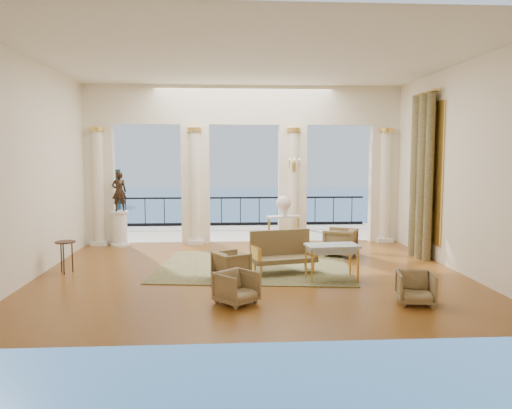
{
  "coord_description": "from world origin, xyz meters",
  "views": [
    {
      "loc": [
        -0.57,
        -10.54,
        2.55
      ],
      "look_at": [
        0.14,
        0.6,
        1.43
      ],
      "focal_mm": 35.0,
      "sensor_mm": 36.0,
      "label": 1
    }
  ],
  "objects": [
    {
      "name": "armchair_a",
      "position": [
        -0.37,
        -2.2,
        0.31
      ],
      "size": [
        0.83,
        0.82,
        0.62
      ],
      "primitive_type": "imported",
      "rotation": [
        0.0,
        0.0,
        0.74
      ],
      "color": "#4D4223",
      "rests_on": "ground"
    },
    {
      "name": "curtain",
      "position": [
        4.28,
        1.5,
        2.02
      ],
      "size": [
        0.33,
        1.4,
        4.09
      ],
      "color": "#4A4626",
      "rests_on": "ground"
    },
    {
      "name": "urn",
      "position": [
        1.06,
        3.05,
        1.19
      ],
      "size": [
        0.42,
        0.42,
        0.55
      ],
      "color": "silver",
      "rests_on": "console_table"
    },
    {
      "name": "room_walls",
      "position": [
        0.0,
        -1.12,
        2.88
      ],
      "size": [
        9.0,
        9.0,
        9.0
      ],
      "color": "white",
      "rests_on": "ground"
    },
    {
      "name": "terrace",
      "position": [
        0.0,
        5.8,
        -0.05
      ],
      "size": [
        10.0,
        3.6,
        0.1
      ],
      "primitive_type": "cube",
      "color": "#B3A693",
      "rests_on": "ground"
    },
    {
      "name": "palm_tree",
      "position": [
        2.0,
        6.6,
        4.09
      ],
      "size": [
        2.0,
        2.0,
        4.5
      ],
      "color": "#4C3823",
      "rests_on": "terrace"
    },
    {
      "name": "headland",
      "position": [
        -30.0,
        70.0,
        -3.0
      ],
      "size": [
        22.0,
        18.0,
        6.0
      ],
      "primitive_type": "cube",
      "color": "black",
      "rests_on": "sea"
    },
    {
      "name": "statue",
      "position": [
        -3.5,
        3.5,
        1.53
      ],
      "size": [
        0.45,
        0.35,
        1.1
      ],
      "primitive_type": "imported",
      "rotation": [
        0.0,
        0.0,
        3.4
      ],
      "color": "black",
      "rests_on": "pedestal"
    },
    {
      "name": "armchair_b",
      "position": [
        2.68,
        -2.4,
        0.31
      ],
      "size": [
        0.69,
        0.66,
        0.62
      ],
      "primitive_type": "imported",
      "rotation": [
        0.0,
        0.0,
        -0.19
      ],
      "color": "#4D4223",
      "rests_on": "ground"
    },
    {
      "name": "pedestal",
      "position": [
        -3.5,
        3.5,
        0.47
      ],
      "size": [
        0.54,
        0.54,
        0.98
      ],
      "color": "silver",
      "rests_on": "ground"
    },
    {
      "name": "wall_sconce",
      "position": [
        1.4,
        3.51,
        2.23
      ],
      "size": [
        0.3,
        0.11,
        0.33
      ],
      "color": "gold",
      "rests_on": "arcade"
    },
    {
      "name": "balustrade",
      "position": [
        0.0,
        7.4,
        0.41
      ],
      "size": [
        9.0,
        0.06,
        1.03
      ],
      "color": "black",
      "rests_on": "terrace"
    },
    {
      "name": "settee",
      "position": [
        0.68,
        0.05,
        0.45
      ],
      "size": [
        1.47,
        0.88,
        0.91
      ],
      "rotation": [
        0.0,
        0.0,
        0.23
      ],
      "color": "#4D4223",
      "rests_on": "ground"
    },
    {
      "name": "game_table",
      "position": [
        1.61,
        -0.63,
        0.65
      ],
      "size": [
        1.1,
        0.66,
        0.72
      ],
      "rotation": [
        0.0,
        0.0,
        0.09
      ],
      "color": "#91A7B3",
      "rests_on": "ground"
    },
    {
      "name": "side_table",
      "position": [
        -4.0,
        0.27,
        0.6
      ],
      "size": [
        0.43,
        0.43,
        0.69
      ],
      "color": "black",
      "rests_on": "ground"
    },
    {
      "name": "sea",
      "position": [
        0.0,
        60.0,
        -6.0
      ],
      "size": [
        160.0,
        160.0,
        0.0
      ],
      "primitive_type": "plane",
      "color": "#2B639C",
      "rests_on": "ground"
    },
    {
      "name": "rug",
      "position": [
        0.09,
        0.58,
        0.01
      ],
      "size": [
        4.65,
        3.81,
        0.02
      ],
      "primitive_type": "cube",
      "rotation": [
        0.0,
        0.0,
        -0.12
      ],
      "color": "#2E351B",
      "rests_on": "ground"
    },
    {
      "name": "window_frame",
      "position": [
        4.47,
        1.5,
        2.1
      ],
      "size": [
        0.04,
        1.6,
        3.4
      ],
      "primitive_type": "cube",
      "color": "gold",
      "rests_on": "room_walls"
    },
    {
      "name": "armchair_d",
      "position": [
        -0.44,
        -0.53,
        0.32
      ],
      "size": [
        0.81,
        0.83,
        0.64
      ],
      "primitive_type": "imported",
      "rotation": [
        0.0,
        0.0,
        2.08
      ],
      "color": "#4D4223",
      "rests_on": "ground"
    },
    {
      "name": "console_table",
      "position": [
        1.06,
        3.05,
        0.72
      ],
      "size": [
        0.98,
        0.62,
        0.87
      ],
      "rotation": [
        0.0,
        0.0,
        0.31
      ],
      "color": "silver",
      "rests_on": "ground"
    },
    {
      "name": "floor",
      "position": [
        0.0,
        0.0,
        0.0
      ],
      "size": [
        9.0,
        9.0,
        0.0
      ],
      "primitive_type": "plane",
      "color": "#50280B",
      "rests_on": "ground"
    },
    {
      "name": "arcade",
      "position": [
        -0.0,
        3.82,
        2.58
      ],
      "size": [
        9.0,
        0.56,
        4.5
      ],
      "color": "#F4E8C9",
      "rests_on": "ground"
    },
    {
      "name": "armchair_c",
      "position": [
        2.34,
        1.72,
        0.39
      ],
      "size": [
        0.96,
        0.98,
        0.77
      ],
      "primitive_type": "imported",
      "rotation": [
        0.0,
        0.0,
        -2.03
      ],
      "color": "#4D4223",
      "rests_on": "ground"
    }
  ]
}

